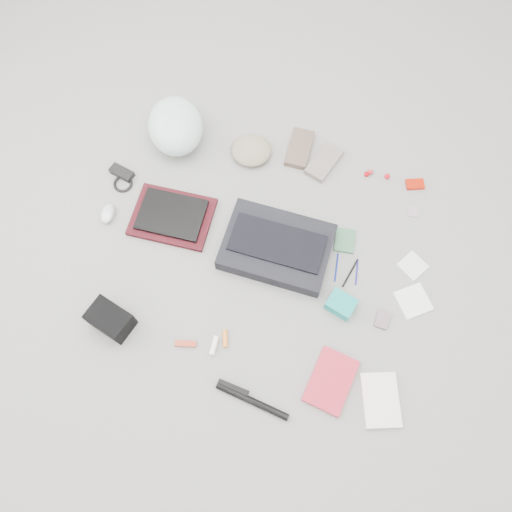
% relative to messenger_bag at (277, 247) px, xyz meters
% --- Properties ---
extents(ground_plane, '(4.00, 4.00, 0.00)m').
position_rel_messenger_bag_xyz_m(ground_plane, '(-0.08, -0.07, -0.04)').
color(ground_plane, slate).
extents(messenger_bag, '(0.49, 0.36, 0.08)m').
position_rel_messenger_bag_xyz_m(messenger_bag, '(0.00, 0.00, 0.00)').
color(messenger_bag, black).
rests_on(messenger_bag, ground_plane).
extents(bag_flap, '(0.42, 0.21, 0.01)m').
position_rel_messenger_bag_xyz_m(bag_flap, '(0.00, 0.00, 0.04)').
color(bag_flap, black).
rests_on(bag_flap, messenger_bag).
extents(laptop_sleeve, '(0.36, 0.27, 0.02)m').
position_rel_messenger_bag_xyz_m(laptop_sleeve, '(-0.50, 0.05, -0.03)').
color(laptop_sleeve, '#3D0D14').
rests_on(laptop_sleeve, ground_plane).
extents(laptop, '(0.30, 0.22, 0.02)m').
position_rel_messenger_bag_xyz_m(laptop, '(-0.50, 0.05, -0.00)').
color(laptop, black).
rests_on(laptop, laptop_sleeve).
extents(bike_helmet, '(0.37, 0.40, 0.20)m').
position_rel_messenger_bag_xyz_m(bike_helmet, '(-0.60, 0.48, 0.06)').
color(bike_helmet, silver).
rests_on(bike_helmet, ground_plane).
extents(beanie, '(0.20, 0.19, 0.07)m').
position_rel_messenger_bag_xyz_m(beanie, '(-0.23, 0.47, -0.00)').
color(beanie, gray).
rests_on(beanie, ground_plane).
extents(mitten_left, '(0.11, 0.21, 0.03)m').
position_rel_messenger_bag_xyz_m(mitten_left, '(-0.01, 0.55, -0.02)').
color(mitten_left, brown).
rests_on(mitten_left, ground_plane).
extents(mitten_right, '(0.17, 0.23, 0.03)m').
position_rel_messenger_bag_xyz_m(mitten_right, '(0.12, 0.50, -0.02)').
color(mitten_right, gray).
rests_on(mitten_right, ground_plane).
extents(power_brick, '(0.12, 0.08, 0.03)m').
position_rel_messenger_bag_xyz_m(power_brick, '(-0.80, 0.22, -0.02)').
color(power_brick, black).
rests_on(power_brick, ground_plane).
extents(cable_coil, '(0.12, 0.12, 0.01)m').
position_rel_messenger_bag_xyz_m(cable_coil, '(-0.78, 0.16, -0.03)').
color(cable_coil, black).
rests_on(cable_coil, ground_plane).
extents(mouse, '(0.08, 0.11, 0.04)m').
position_rel_messenger_bag_xyz_m(mouse, '(-0.79, -0.01, -0.02)').
color(mouse, '#B8B8BE').
rests_on(mouse, ground_plane).
extents(camera_bag, '(0.20, 0.17, 0.11)m').
position_rel_messenger_bag_xyz_m(camera_bag, '(-0.60, -0.49, 0.02)').
color(camera_bag, black).
rests_on(camera_bag, ground_plane).
extents(multitool, '(0.09, 0.04, 0.01)m').
position_rel_messenger_bag_xyz_m(multitool, '(-0.28, -0.50, -0.03)').
color(multitool, '#A8341E').
rests_on(multitool, ground_plane).
extents(toiletry_tube_white, '(0.02, 0.08, 0.02)m').
position_rel_messenger_bag_xyz_m(toiletry_tube_white, '(-0.16, -0.48, -0.03)').
color(toiletry_tube_white, white).
rests_on(toiletry_tube_white, ground_plane).
extents(toiletry_tube_orange, '(0.04, 0.08, 0.02)m').
position_rel_messenger_bag_xyz_m(toiletry_tube_orange, '(-0.12, -0.44, -0.03)').
color(toiletry_tube_orange, orange).
rests_on(toiletry_tube_orange, ground_plane).
extents(u_lock, '(0.13, 0.05, 0.03)m').
position_rel_messenger_bag_xyz_m(u_lock, '(-0.04, -0.64, -0.03)').
color(u_lock, black).
rests_on(u_lock, ground_plane).
extents(bike_pump, '(0.31, 0.09, 0.03)m').
position_rel_messenger_bag_xyz_m(bike_pump, '(0.05, -0.66, -0.02)').
color(bike_pump, black).
rests_on(bike_pump, ground_plane).
extents(book_red, '(0.20, 0.27, 0.03)m').
position_rel_messenger_bag_xyz_m(book_red, '(0.34, -0.51, -0.03)').
color(book_red, red).
rests_on(book_red, ground_plane).
extents(book_white, '(0.19, 0.24, 0.02)m').
position_rel_messenger_bag_xyz_m(book_white, '(0.54, -0.54, -0.03)').
color(book_white, silver).
rests_on(book_white, ground_plane).
extents(notepad, '(0.09, 0.12, 0.01)m').
position_rel_messenger_bag_xyz_m(notepad, '(0.29, 0.12, -0.03)').
color(notepad, '#376545').
rests_on(notepad, ground_plane).
extents(pen_blue, '(0.02, 0.13, 0.01)m').
position_rel_messenger_bag_xyz_m(pen_blue, '(0.28, -0.02, -0.04)').
color(pen_blue, navy).
rests_on(pen_blue, ground_plane).
extents(pen_black, '(0.05, 0.15, 0.01)m').
position_rel_messenger_bag_xyz_m(pen_black, '(0.34, -0.03, -0.03)').
color(pen_black, black).
rests_on(pen_black, ground_plane).
extents(pen_navy, '(0.02, 0.12, 0.01)m').
position_rel_messenger_bag_xyz_m(pen_navy, '(0.37, -0.02, -0.04)').
color(pen_navy, navy).
rests_on(pen_navy, ground_plane).
extents(accordion_wallet, '(0.14, 0.12, 0.06)m').
position_rel_messenger_bag_xyz_m(accordion_wallet, '(0.32, -0.19, -0.01)').
color(accordion_wallet, '#09938C').
rests_on(accordion_wallet, ground_plane).
extents(card_deck, '(0.06, 0.08, 0.01)m').
position_rel_messenger_bag_xyz_m(card_deck, '(0.51, -0.21, -0.03)').
color(card_deck, slate).
rests_on(card_deck, ground_plane).
extents(napkin_top, '(0.14, 0.14, 0.01)m').
position_rel_messenger_bag_xyz_m(napkin_top, '(0.60, 0.07, -0.04)').
color(napkin_top, silver).
rests_on(napkin_top, ground_plane).
extents(napkin_bottom, '(0.18, 0.18, 0.01)m').
position_rel_messenger_bag_xyz_m(napkin_bottom, '(0.63, -0.10, -0.04)').
color(napkin_bottom, white).
rests_on(napkin_bottom, ground_plane).
extents(lollipop_a, '(0.03, 0.03, 0.02)m').
position_rel_messenger_bag_xyz_m(lollipop_a, '(0.33, 0.48, -0.03)').
color(lollipop_a, '#9C0209').
rests_on(lollipop_a, ground_plane).
extents(lollipop_b, '(0.03, 0.03, 0.03)m').
position_rel_messenger_bag_xyz_m(lollipop_b, '(0.35, 0.49, -0.03)').
color(lollipop_b, red).
rests_on(lollipop_b, ground_plane).
extents(lollipop_c, '(0.03, 0.03, 0.03)m').
position_rel_messenger_bag_xyz_m(lollipop_c, '(0.43, 0.49, -0.03)').
color(lollipop_c, red).
rests_on(lollipop_c, ground_plane).
extents(altoids_tin, '(0.09, 0.07, 0.02)m').
position_rel_messenger_bag_xyz_m(altoids_tin, '(0.57, 0.48, -0.03)').
color(altoids_tin, '#B21A06').
rests_on(altoids_tin, ground_plane).
extents(stamp_sheet, '(0.05, 0.06, 0.00)m').
position_rel_messenger_bag_xyz_m(stamp_sheet, '(0.58, 0.34, -0.04)').
color(stamp_sheet, '#A38592').
rests_on(stamp_sheet, ground_plane).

